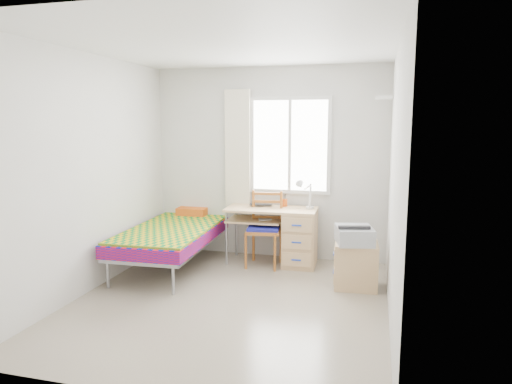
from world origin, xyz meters
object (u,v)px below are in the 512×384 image
Objects in this scene: printer at (354,235)px; desk at (295,235)px; chair at (265,224)px; bed at (178,231)px; cabinet at (356,265)px.

desk is at bearing 127.97° from printer.
desk reaches higher than printer.
chair is 1.87× the size of printer.
bed is at bearing 160.43° from printer.
printer reaches higher than cabinet.
chair is 1.29m from printer.
bed is at bearing 170.18° from cabinet.
cabinet is at bearing -8.73° from bed.
chair is at bearing -166.44° from desk.
cabinet is (0.82, -0.64, -0.15)m from desk.
cabinet is at bearing 19.41° from printer.
bed is 2.19× the size of chair.
bed is 1.79× the size of desk.
chair is (1.12, 0.26, 0.10)m from bed.
chair is 1.34m from cabinet.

